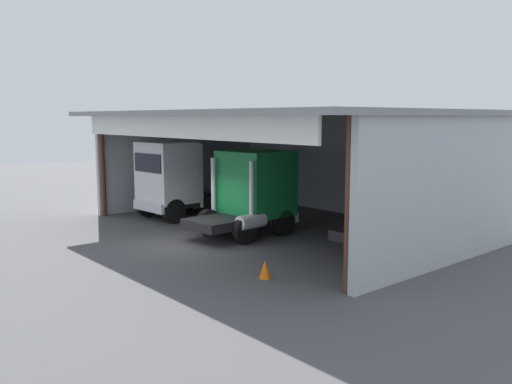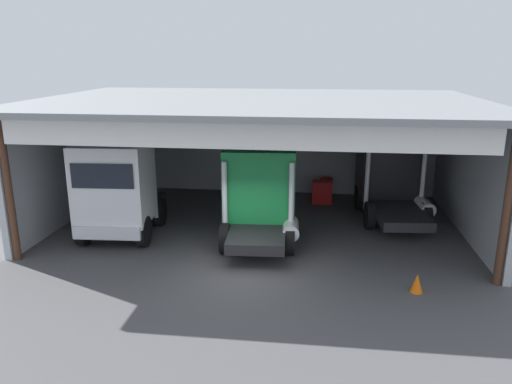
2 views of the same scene
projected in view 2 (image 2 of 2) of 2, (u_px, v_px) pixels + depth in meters
ground_plane at (243, 273)px, 15.41m from camera, size 80.00×80.00×0.00m
workshop_shed at (263, 132)px, 19.75m from camera, size 16.29×10.91×5.00m
truck_white_center_bay at (117, 190)px, 17.79m from camera, size 2.80×4.78×3.61m
truck_green_left_bay at (260, 192)px, 17.77m from camera, size 2.85×4.56×3.40m
truck_black_right_bay at (391, 176)px, 20.41m from camera, size 2.85×5.34×3.33m
oil_drum at (326, 188)px, 23.42m from camera, size 0.58×0.58×0.93m
tool_cart at (322, 192)px, 22.54m from camera, size 0.90×0.60×1.00m
traffic_cone at (417, 283)px, 14.09m from camera, size 0.36×0.36×0.56m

